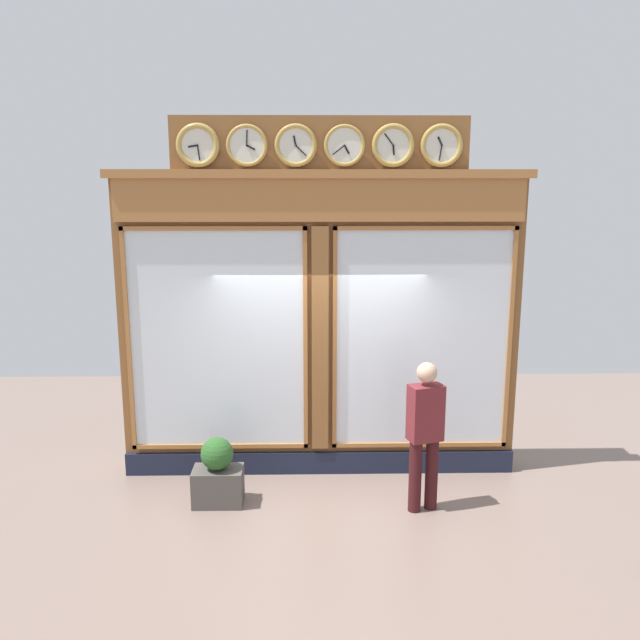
{
  "coord_description": "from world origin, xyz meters",
  "views": [
    {
      "loc": [
        0.15,
        7.64,
        3.57
      ],
      "look_at": [
        0.0,
        0.0,
        1.95
      ],
      "focal_mm": 36.82,
      "sensor_mm": 36.0,
      "label": 1
    }
  ],
  "objects": [
    {
      "name": "ground_plane",
      "position": [
        0.0,
        2.8,
        0.0
      ],
      "size": [
        14.0,
        14.0,
        0.0
      ],
      "primitive_type": "plane",
      "color": "#7A665B"
    },
    {
      "name": "shop_facade",
      "position": [
        0.0,
        -0.12,
        1.92
      ],
      "size": [
        4.9,
        0.42,
        4.29
      ],
      "color": "brown",
      "rests_on": "ground_plane"
    },
    {
      "name": "pedestrian",
      "position": [
        -1.12,
        0.96,
        0.93
      ],
      "size": [
        0.41,
        0.32,
        1.69
      ],
      "color": "#3A1316",
      "rests_on": "ground_plane"
    },
    {
      "name": "planter_box",
      "position": [
        1.16,
        0.78,
        0.21
      ],
      "size": [
        0.56,
        0.36,
        0.42
      ],
      "primitive_type": "cube",
      "color": "#4C4742",
      "rests_on": "ground_plane"
    },
    {
      "name": "planter_shrub",
      "position": [
        1.16,
        0.78,
        0.6
      ],
      "size": [
        0.37,
        0.37,
        0.37
      ],
      "primitive_type": "sphere",
      "color": "#285623",
      "rests_on": "planter_box"
    }
  ]
}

